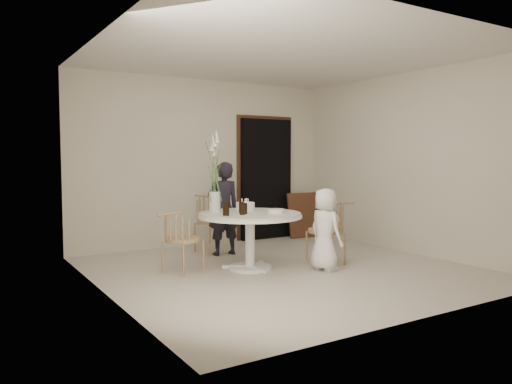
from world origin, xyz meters
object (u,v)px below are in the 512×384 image
table (250,222)px  girl (223,209)px  chair_left (177,234)px  flower_vase (215,180)px  boy (325,229)px  chair_far (208,215)px  chair_right (333,224)px  birthday_cake (245,207)px

table → girl: size_ratio=0.97×
chair_left → flower_vase: (0.54, 0.02, 0.64)m
flower_vase → boy: bearing=-35.3°
chair_far → chair_right: size_ratio=1.04×
table → boy: boy is taller
chair_right → flower_vase: flower_vase is taller
chair_left → birthday_cake: (0.95, -0.05, 0.29)m
chair_far → boy: (0.69, -1.93, -0.03)m
girl → boy: 1.70m
chair_right → boy: boy is taller
chair_right → girl: (-1.00, 1.28, 0.15)m
chair_right → boy: size_ratio=0.79×
table → boy: bearing=-35.4°
table → chair_far: chair_far is taller
chair_far → birthday_cake: 1.21m
girl → birthday_cake: girl is taller
boy → flower_vase: size_ratio=0.98×
chair_right → boy: bearing=-41.9°
flower_vase → birthday_cake: bearing=-10.1°
table → chair_far: size_ratio=1.55×
chair_far → girl: 0.39m
chair_left → flower_vase: size_ratio=0.72×
boy → chair_left: bearing=62.4°
girl → birthday_cake: (-0.12, -0.83, 0.10)m
girl → chair_right: bearing=130.1°
boy → birthday_cake: size_ratio=4.30×
table → chair_right: (1.16, -0.27, -0.08)m
girl → chair_far: bearing=-77.3°
chair_left → girl: 1.33m
girl → chair_left: bearing=38.2°
girl → flower_vase: 1.03m
chair_left → boy: size_ratio=0.74×
boy → flower_vase: (-1.15, 0.81, 0.62)m
chair_far → girl: (0.07, -0.36, 0.13)m
table → chair_far: 1.38m
chair_far → birthday_cake: (-0.05, -1.19, 0.23)m
boy → birthday_cake: bearing=42.5°
birthday_cake → table: bearing=-102.3°
chair_far → girl: bearing=-88.3°
chair_far → boy: size_ratio=0.82×
table → chair_far: (0.09, 1.38, -0.06)m
table → chair_right: 1.19m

